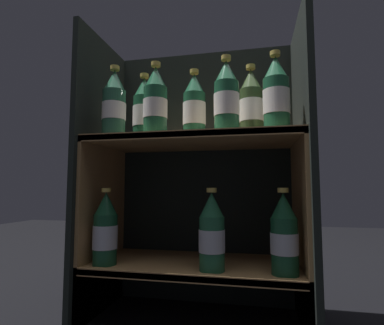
# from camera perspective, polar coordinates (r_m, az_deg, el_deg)

# --- Properties ---
(fridge_back_wall) EXTENTS (0.76, 0.02, 1.03)m
(fridge_back_wall) POSITION_cam_1_polar(r_m,az_deg,el_deg) (1.24, 2.21, -2.08)
(fridge_back_wall) COLOR black
(fridge_back_wall) RESTS_ON ground_plane
(fridge_side_left) EXTENTS (0.02, 0.38, 1.03)m
(fridge_side_left) POSITION_cam_1_polar(r_m,az_deg,el_deg) (1.20, -17.06, -1.73)
(fridge_side_left) COLOR black
(fridge_side_left) RESTS_ON ground_plane
(fridge_side_right) EXTENTS (0.02, 0.38, 1.03)m
(fridge_side_right) POSITION_cam_1_polar(r_m,az_deg,el_deg) (1.06, 20.57, -1.22)
(fridge_side_right) COLOR black
(fridge_side_right) RESTS_ON ground_plane
(shelf_lower) EXTENTS (0.72, 0.34, 0.20)m
(shelf_lower) POSITION_cam_1_polar(r_m,az_deg,el_deg) (1.09, 0.46, -20.14)
(shelf_lower) COLOR #9E7547
(shelf_lower) RESTS_ON ground_plane
(shelf_upper) EXTENTS (0.72, 0.34, 0.63)m
(shelf_upper) POSITION_cam_1_polar(r_m,az_deg,el_deg) (1.06, 0.50, -4.55)
(shelf_upper) COLOR #9E7547
(shelf_upper) RESTS_ON ground_plane
(bottle_upper_front_0) EXTENTS (0.08, 0.08, 0.26)m
(bottle_upper_front_0) POSITION_cam_1_polar(r_m,az_deg,el_deg) (1.10, -14.63, 10.45)
(bottle_upper_front_0) COLOR #285B42
(bottle_upper_front_0) RESTS_ON shelf_upper
(bottle_upper_front_1) EXTENTS (0.08, 0.08, 0.26)m
(bottle_upper_front_1) POSITION_cam_1_polar(r_m,az_deg,el_deg) (1.04, -6.99, 11.17)
(bottle_upper_front_1) COLOR #1E5638
(bottle_upper_front_1) RESTS_ON shelf_upper
(bottle_upper_front_2) EXTENTS (0.08, 0.08, 0.26)m
(bottle_upper_front_2) POSITION_cam_1_polar(r_m,az_deg,el_deg) (0.99, 6.59, 11.95)
(bottle_upper_front_2) COLOR #1E5638
(bottle_upper_front_2) RESTS_ON shelf_upper
(bottle_upper_front_3) EXTENTS (0.08, 0.08, 0.26)m
(bottle_upper_front_3) POSITION_cam_1_polar(r_m,az_deg,el_deg) (0.99, 15.74, 12.12)
(bottle_upper_front_3) COLOR #1E5638
(bottle_upper_front_3) RESTS_ON shelf_upper
(bottle_upper_back_0) EXTENTS (0.08, 0.08, 0.26)m
(bottle_upper_back_0) POSITION_cam_1_polar(r_m,az_deg,el_deg) (1.15, -9.15, 9.60)
(bottle_upper_back_0) COLOR #1E5638
(bottle_upper_back_0) RESTS_ON shelf_upper
(bottle_upper_back_1) EXTENTS (0.08, 0.08, 0.26)m
(bottle_upper_back_1) POSITION_cam_1_polar(r_m,az_deg,el_deg) (1.09, 0.64, 10.25)
(bottle_upper_back_1) COLOR #1E5638
(bottle_upper_back_1) RESTS_ON shelf_upper
(bottle_upper_back_2) EXTENTS (0.08, 0.08, 0.26)m
(bottle_upper_back_2) POSITION_cam_1_polar(r_m,az_deg,el_deg) (1.07, 11.23, 10.66)
(bottle_upper_back_2) COLOR #384C28
(bottle_upper_back_2) RESTS_ON shelf_upper
(bottle_lower_front_0) EXTENTS (0.08, 0.08, 0.26)m
(bottle_lower_front_0) POSITION_cam_1_polar(r_m,az_deg,el_deg) (1.08, -16.19, -12.35)
(bottle_lower_front_0) COLOR #144228
(bottle_lower_front_0) RESTS_ON shelf_lower
(bottle_lower_front_1) EXTENTS (0.08, 0.08, 0.26)m
(bottle_lower_front_1) POSITION_cam_1_polar(r_m,az_deg,el_deg) (0.96, 3.79, -13.38)
(bottle_lower_front_1) COLOR #1E5638
(bottle_lower_front_1) RESTS_ON shelf_lower
(bottle_lower_front_2) EXTENTS (0.08, 0.08, 0.26)m
(bottle_lower_front_2) POSITION_cam_1_polar(r_m,az_deg,el_deg) (0.96, 17.15, -13.19)
(bottle_lower_front_2) COLOR #144228
(bottle_lower_front_2) RESTS_ON shelf_lower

